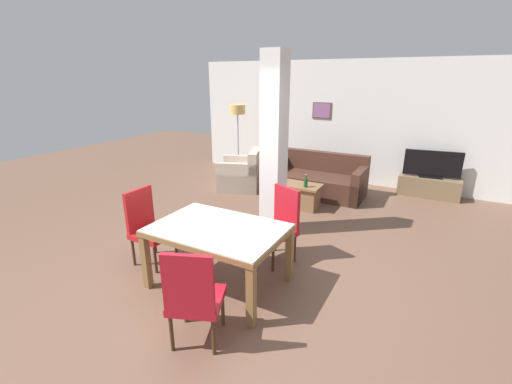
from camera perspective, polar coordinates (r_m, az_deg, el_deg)
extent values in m
plane|color=brown|center=(4.24, -6.03, -14.84)|extent=(18.00, 18.00, 0.00)
cube|color=white|center=(8.13, 14.00, 11.18)|extent=(7.20, 0.06, 2.70)
cube|color=brown|center=(8.20, 10.91, 13.21)|extent=(0.44, 0.02, 0.36)
cube|color=#8C598C|center=(8.19, 10.88, 13.20)|extent=(0.40, 0.01, 0.32)
cube|color=white|center=(5.10, 3.02, 7.51)|extent=(0.30, 0.36, 2.70)
cube|color=olive|center=(3.57, -10.81, -9.18)|extent=(1.48, 0.06, 0.06)
cube|color=olive|center=(4.27, -2.70, -4.02)|extent=(1.48, 0.06, 0.06)
cube|color=olive|center=(4.32, -14.15, -4.32)|extent=(0.06, 0.90, 0.06)
cube|color=olive|center=(3.58, 3.11, -8.73)|extent=(0.06, 0.90, 0.06)
cube|color=silver|center=(3.89, -6.39, -5.91)|extent=(1.46, 1.00, 0.01)
cube|color=olive|center=(4.18, -17.84, -11.01)|extent=(0.08, 0.08, 0.66)
cube|color=olive|center=(3.43, -0.80, -17.12)|extent=(0.08, 0.08, 0.66)
cube|color=olive|center=(4.77, -9.91, -6.50)|extent=(0.08, 0.08, 0.66)
cube|color=olive|center=(4.13, 5.58, -10.48)|extent=(0.08, 0.08, 0.66)
cube|color=red|center=(3.30, -9.79, -17.31)|extent=(0.60, 0.60, 0.07)
cube|color=red|center=(2.97, -11.26, -14.80)|extent=(0.42, 0.21, 0.54)
cylinder|color=#442E1B|center=(3.63, -11.75, -18.07)|extent=(0.04, 0.04, 0.38)
cylinder|color=#442E1B|center=(3.54, -5.57, -18.79)|extent=(0.04, 0.04, 0.38)
cylinder|color=#442E1B|center=(3.35, -13.90, -21.83)|extent=(0.04, 0.04, 0.38)
cylinder|color=#442E1B|center=(3.25, -7.08, -22.79)|extent=(0.04, 0.04, 0.38)
cube|color=#B31B1E|center=(4.64, -16.72, -6.71)|extent=(0.46, 0.46, 0.07)
cube|color=#B31B1E|center=(4.66, -18.86, -2.72)|extent=(0.05, 0.44, 0.54)
cylinder|color=#442E1B|center=(4.73, -13.19, -8.85)|extent=(0.04, 0.04, 0.38)
cylinder|color=#442E1B|center=(4.50, -16.43, -10.71)|extent=(0.04, 0.04, 0.38)
cylinder|color=#442E1B|center=(4.97, -16.51, -7.74)|extent=(0.04, 0.04, 0.38)
cylinder|color=#442E1B|center=(4.75, -19.75, -9.41)|extent=(0.04, 0.04, 0.38)
cube|color=#B11623|center=(4.50, 3.12, -6.71)|extent=(0.60, 0.60, 0.07)
cube|color=#B11623|center=(4.50, 5.14, -2.49)|extent=(0.42, 0.21, 0.54)
cylinder|color=#442E1B|center=(4.36, 2.86, -10.87)|extent=(0.04, 0.04, 0.38)
cylinder|color=#442E1B|center=(4.61, -0.30, -9.06)|extent=(0.04, 0.04, 0.38)
cylinder|color=#442E1B|center=(4.59, 6.47, -9.35)|extent=(0.04, 0.04, 0.38)
cylinder|color=#442E1B|center=(4.83, 3.26, -7.74)|extent=(0.04, 0.04, 0.38)
cube|color=#492B20|center=(7.21, 10.11, 1.23)|extent=(1.89, 0.93, 0.42)
cube|color=#492B20|center=(7.45, 11.24, 5.04)|extent=(1.89, 0.18, 0.41)
cube|color=#492B20|center=(6.97, 16.88, 1.06)|extent=(0.16, 0.93, 0.65)
cube|color=#492B20|center=(7.48, 3.90, 3.02)|extent=(0.16, 0.93, 0.65)
cube|color=beige|center=(7.52, -2.70, 2.17)|extent=(1.11, 1.13, 0.40)
cube|color=beige|center=(7.36, -0.18, 5.24)|extent=(0.48, 0.89, 0.45)
cube|color=beige|center=(7.14, -3.25, 2.28)|extent=(0.85, 0.44, 0.65)
cube|color=beige|center=(7.84, -2.23, 3.80)|extent=(0.85, 0.44, 0.65)
cube|color=brown|center=(6.37, 7.48, 1.09)|extent=(0.74, 0.47, 0.04)
cube|color=brown|center=(6.44, 7.40, -0.82)|extent=(0.66, 0.39, 0.41)
cylinder|color=#194C23|center=(6.20, 8.28, 1.55)|extent=(0.07, 0.07, 0.16)
cylinder|color=#194C23|center=(6.17, 8.32, 2.54)|extent=(0.03, 0.03, 0.06)
cylinder|color=#B7B7BC|center=(6.16, 8.34, 2.86)|extent=(0.03, 0.03, 0.01)
cube|color=#7D6447|center=(7.82, 26.82, 0.78)|extent=(1.16, 0.40, 0.40)
cube|color=black|center=(7.77, 27.05, 2.29)|extent=(0.45, 0.25, 0.03)
cube|color=black|center=(7.71, 27.35, 4.24)|extent=(1.06, 0.18, 0.52)
cylinder|color=#B7B7BC|center=(8.71, -2.93, 3.17)|extent=(0.33, 0.33, 0.02)
cylinder|color=#B7B7BC|center=(8.54, -3.01, 7.97)|extent=(0.04, 0.04, 1.46)
cylinder|color=#E5BC66|center=(8.43, -3.11, 13.60)|extent=(0.37, 0.37, 0.22)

